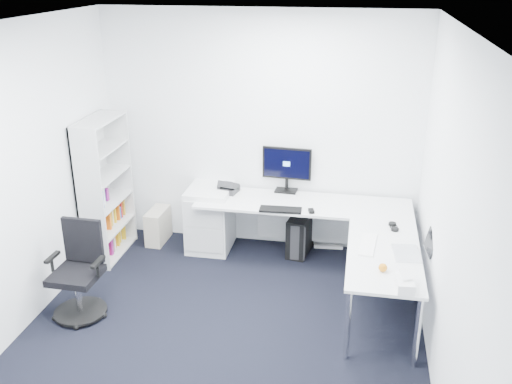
% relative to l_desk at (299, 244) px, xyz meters
% --- Properties ---
extents(ground, '(4.20, 4.20, 0.00)m').
position_rel_l_desk_xyz_m(ground, '(-0.55, -1.40, -0.34)').
color(ground, black).
extents(ceiling, '(4.20, 4.20, 0.00)m').
position_rel_l_desk_xyz_m(ceiling, '(-0.55, -1.40, 2.36)').
color(ceiling, white).
extents(wall_back, '(3.60, 0.02, 2.70)m').
position_rel_l_desk_xyz_m(wall_back, '(-0.55, 0.70, 1.01)').
color(wall_back, white).
rests_on(wall_back, ground).
extents(wall_front, '(3.60, 0.02, 2.70)m').
position_rel_l_desk_xyz_m(wall_front, '(-0.55, -3.50, 1.01)').
color(wall_front, white).
rests_on(wall_front, ground).
extents(wall_left, '(0.02, 4.20, 2.70)m').
position_rel_l_desk_xyz_m(wall_left, '(-2.35, -1.40, 1.01)').
color(wall_left, white).
rests_on(wall_left, ground).
extents(wall_right, '(0.02, 4.20, 2.70)m').
position_rel_l_desk_xyz_m(wall_right, '(1.25, -1.40, 1.01)').
color(wall_right, white).
rests_on(wall_right, ground).
extents(l_desk, '(2.35, 1.31, 0.69)m').
position_rel_l_desk_xyz_m(l_desk, '(0.00, 0.00, 0.00)').
color(l_desk, silver).
rests_on(l_desk, ground).
extents(drawer_pedestal, '(0.49, 0.60, 0.74)m').
position_rel_l_desk_xyz_m(drawer_pedestal, '(-1.08, 0.43, 0.03)').
color(drawer_pedestal, silver).
rests_on(drawer_pedestal, ground).
extents(bookshelf, '(0.31, 0.80, 1.60)m').
position_rel_l_desk_xyz_m(bookshelf, '(-2.17, 0.05, 0.46)').
color(bookshelf, silver).
rests_on(bookshelf, ground).
extents(task_chair, '(0.53, 0.53, 0.92)m').
position_rel_l_desk_xyz_m(task_chair, '(-1.94, -1.19, 0.12)').
color(task_chair, black).
rests_on(task_chair, ground).
extents(black_pc_tower, '(0.28, 0.50, 0.46)m').
position_rel_l_desk_xyz_m(black_pc_tower, '(-0.04, 0.47, -0.11)').
color(black_pc_tower, black).
rests_on(black_pc_tower, ground).
extents(beige_pc_tower, '(0.20, 0.43, 0.40)m').
position_rel_l_desk_xyz_m(beige_pc_tower, '(-1.74, 0.45, -0.14)').
color(beige_pc_tower, '#B8B09C').
rests_on(beige_pc_tower, ground).
extents(power_strip, '(0.34, 0.08, 0.04)m').
position_rel_l_desk_xyz_m(power_strip, '(0.28, 0.64, -0.32)').
color(power_strip, white).
rests_on(power_strip, ground).
extents(monitor, '(0.57, 0.21, 0.54)m').
position_rel_l_desk_xyz_m(monitor, '(-0.23, 0.63, 0.61)').
color(monitor, black).
rests_on(monitor, l_desk).
extents(black_keyboard, '(0.45, 0.18, 0.02)m').
position_rel_l_desk_xyz_m(black_keyboard, '(-0.21, 0.07, 0.35)').
color(black_keyboard, black).
rests_on(black_keyboard, l_desk).
extents(mouse, '(0.08, 0.10, 0.03)m').
position_rel_l_desk_xyz_m(mouse, '(0.11, 0.08, 0.36)').
color(mouse, black).
rests_on(mouse, l_desk).
extents(desk_phone, '(0.24, 0.24, 0.14)m').
position_rel_l_desk_xyz_m(desk_phone, '(-0.87, 0.48, 0.41)').
color(desk_phone, '#27272A').
rests_on(desk_phone, l_desk).
extents(laptop, '(0.37, 0.37, 0.24)m').
position_rel_l_desk_xyz_m(laptop, '(1.04, -0.69, 0.46)').
color(laptop, silver).
rests_on(laptop, l_desk).
extents(white_keyboard, '(0.18, 0.48, 0.02)m').
position_rel_l_desk_xyz_m(white_keyboard, '(0.70, -0.57, 0.35)').
color(white_keyboard, white).
rests_on(white_keyboard, l_desk).
extents(headphones, '(0.14, 0.20, 0.05)m').
position_rel_l_desk_xyz_m(headphones, '(0.95, -0.15, 0.37)').
color(headphones, black).
rests_on(headphones, l_desk).
extents(orange_fruit, '(0.07, 0.07, 0.07)m').
position_rel_l_desk_xyz_m(orange_fruit, '(0.83, -1.04, 0.38)').
color(orange_fruit, orange).
rests_on(orange_fruit, l_desk).
extents(tissue_box, '(0.15, 0.26, 0.09)m').
position_rel_l_desk_xyz_m(tissue_box, '(0.99, -1.28, 0.39)').
color(tissue_box, white).
rests_on(tissue_box, l_desk).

